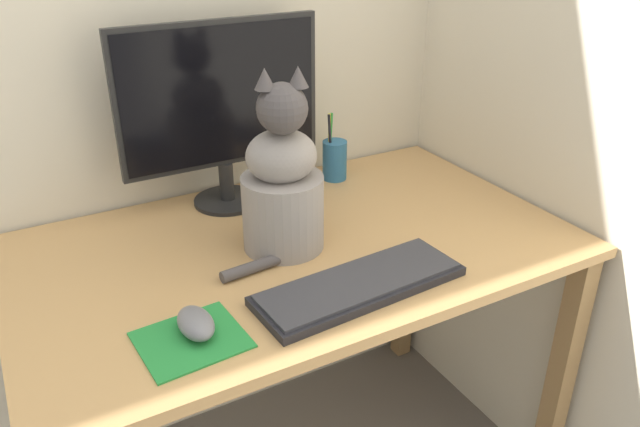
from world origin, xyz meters
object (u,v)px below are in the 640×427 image
object	(u,v)px
computer_mouse_left	(196,323)
cat	(283,185)
monitor	(221,106)
pen_cup	(334,159)
keyboard	(360,284)

from	to	relation	value
computer_mouse_left	cat	world-z (taller)	cat
monitor	pen_cup	world-z (taller)	monitor
keyboard	cat	bearing A→B (deg)	100.27
monitor	cat	xyz separation A→B (m)	(0.02, -0.28, -0.10)
computer_mouse_left	cat	xyz separation A→B (m)	(0.27, 0.20, 0.13)
pen_cup	monitor	bearing A→B (deg)	-179.79
computer_mouse_left	cat	size ratio (longest dim) A/B	0.25
computer_mouse_left	pen_cup	size ratio (longest dim) A/B	0.56
computer_mouse_left	pen_cup	world-z (taller)	pen_cup
keyboard	cat	distance (m)	0.27
monitor	keyboard	xyz separation A→B (m)	(0.08, -0.50, -0.24)
computer_mouse_left	cat	distance (m)	0.36
monitor	computer_mouse_left	world-z (taller)	monitor
keyboard	computer_mouse_left	bearing A→B (deg)	172.85
monitor	keyboard	distance (m)	0.56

